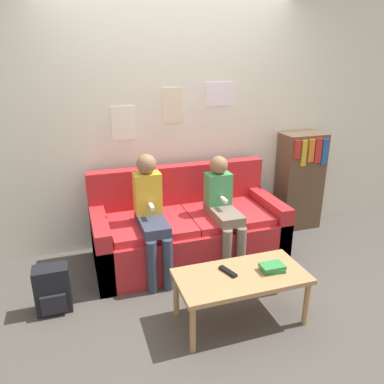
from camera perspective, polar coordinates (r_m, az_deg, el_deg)
ground_plane at (r=3.47m, az=2.11°, el=-13.95°), size 10.00×10.00×0.00m
wall_back at (r=3.92m, az=-3.02°, el=10.65°), size 8.00×0.06×2.60m
couch at (r=3.76m, az=-0.68°, el=-5.88°), size 1.84×0.83×0.89m
coffee_table at (r=2.91m, az=7.50°, el=-13.11°), size 0.98×0.49×0.40m
person_left at (r=3.35m, az=-6.26°, el=-2.93°), size 0.24×0.57×1.13m
person_right at (r=3.55m, az=4.77°, el=-2.19°), size 0.24×0.57×1.05m
tv_remote at (r=2.88m, az=5.48°, el=-11.97°), size 0.09×0.17×0.02m
book_stack at (r=2.95m, az=12.17°, el=-11.16°), size 0.19×0.15×0.05m
bookshelf at (r=4.53m, az=16.07°, el=1.62°), size 0.49×0.32×1.12m
backpack at (r=3.26m, az=-20.45°, el=-13.78°), size 0.27×0.20×0.39m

